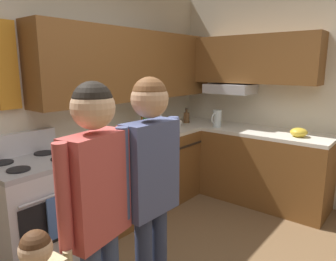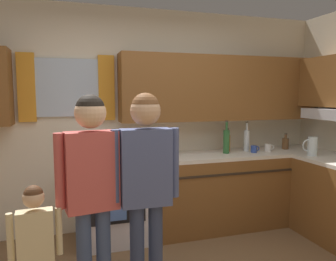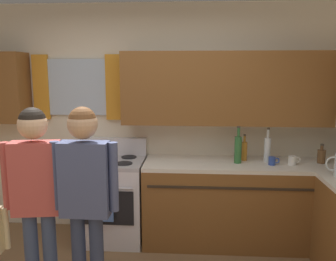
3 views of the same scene
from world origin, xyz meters
name	(u,v)px [view 1 (image 1 of 3)]	position (x,y,z in m)	size (l,w,h in m)	color
back_wall_unit	(62,88)	(0.10, 1.81, 1.46)	(4.60, 0.42, 2.60)	beige
right_wall_unit	(314,89)	(2.30, 0.08, 1.40)	(0.52, 4.05, 2.60)	beige
kitchen_counter_run	(198,167)	(1.47, 1.13, 0.45)	(2.31, 2.11, 0.90)	brown
stove_oven	(37,210)	(-0.40, 1.54, 0.47)	(0.72, 0.67, 1.10)	silver
bottle_tall_clear	(159,118)	(1.29, 1.60, 1.04)	(0.07, 0.07, 0.37)	silver
bottle_wine_green	(146,121)	(0.97, 1.52, 1.05)	(0.08, 0.08, 0.39)	#2D6633
bottle_squat_brown	(186,117)	(1.85, 1.58, 0.98)	(0.08, 0.08, 0.21)	brown
bottle_oil_amber	(143,122)	(1.06, 1.64, 1.01)	(0.06, 0.06, 0.29)	#B27223
mug_cobalt_blue	(169,126)	(1.32, 1.47, 0.94)	(0.11, 0.07, 0.08)	#2D479E
mug_ceramic_white	(178,123)	(1.53, 1.48, 0.95)	(0.13, 0.08, 0.09)	white
water_pitcher	(217,118)	(1.85, 1.10, 1.01)	(0.19, 0.11, 0.22)	silver
mixing_bowl	(299,133)	(1.93, 0.10, 0.95)	(0.18, 0.18, 0.10)	gold
adult_holding_child	(97,198)	(-0.68, 0.34, 1.01)	(0.49, 0.22, 1.60)	#38476B
adult_in_plaid	(151,177)	(-0.30, 0.31, 1.02)	(0.50, 0.22, 1.61)	#2D3856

